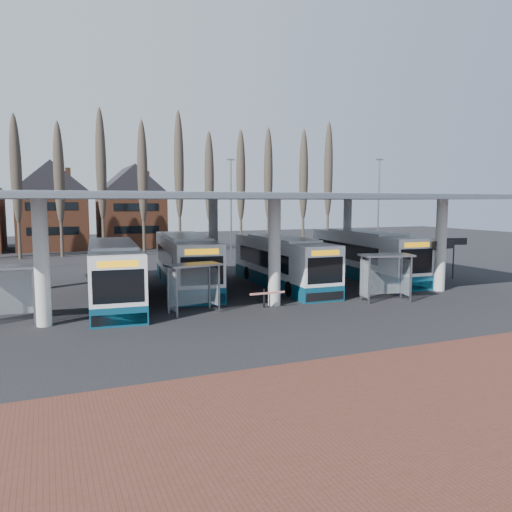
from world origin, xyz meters
name	(u,v)px	position (x,y,z in m)	size (l,w,h in m)	color
ground	(294,314)	(0.00, 0.00, 0.00)	(140.00, 140.00, 0.00)	black
brick_strip	(478,397)	(0.00, -12.00, 0.01)	(70.00, 10.00, 0.03)	#552C22
station_canopy	(239,204)	(0.00, 8.00, 5.68)	(32.00, 16.00, 6.34)	beige
poplar_row	(158,175)	(0.00, 33.00, 8.78)	(45.10, 1.10, 14.50)	#473D33
townhouse_row	(8,200)	(-15.75, 44.00, 5.94)	(36.80, 10.30, 12.25)	brown
lamp_post_b	(231,206)	(6.00, 26.00, 5.34)	(0.80, 0.16, 10.17)	slate
lamp_post_c	(378,206)	(20.00, 20.00, 5.34)	(0.80, 0.16, 10.17)	slate
bus_0	(114,274)	(-8.20, 7.15, 1.65)	(3.78, 12.79, 3.50)	white
bus_1	(185,262)	(-3.03, 10.41, 1.70)	(4.26, 13.20, 3.60)	white
bus_2	(282,263)	(3.24, 8.25, 1.61)	(3.00, 12.36, 3.41)	white
bus_3	(364,255)	(10.87, 9.38, 1.69)	(3.76, 13.11, 3.59)	white
shelter_0	(7,281)	(-13.60, 3.82, 2.03)	(3.16, 1.83, 2.79)	gray
shelter_1	(192,277)	(-4.74, 2.56, 1.90)	(3.01, 1.86, 2.61)	gray
shelter_2	(385,267)	(6.54, 1.14, 2.03)	(3.25, 2.10, 2.78)	gray
info_sign_0	(443,249)	(12.42, 2.70, 2.75)	(2.19, 0.53, 3.28)	black
info_sign_1	(454,245)	(16.72, 6.14, 2.60)	(2.05, 0.59, 3.09)	black
barrier	(267,294)	(-0.77, 1.84, 0.80)	(2.06, 0.56, 1.03)	black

